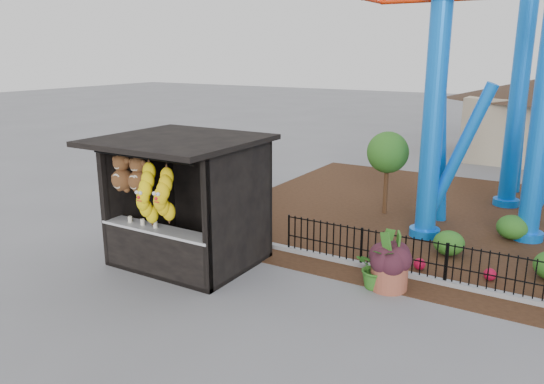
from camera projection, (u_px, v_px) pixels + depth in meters
The scene contains 7 objects.
ground at pixel (268, 309), 10.73m from camera, with size 120.00×120.00×0.00m, color slate.
mulch_bed at pixel (529, 231), 15.35m from camera, with size 18.00×12.00×0.02m, color #331E11.
curb at pixel (503, 295), 11.20m from camera, with size 18.00×0.18×0.12m, color gray.
prize_booth at pixel (179, 204), 12.58m from camera, with size 3.50×3.40×3.12m.
terracotta_planter at pixel (389, 276), 11.57m from camera, with size 0.80×0.80×0.60m, color #964B36.
planter_foliage at pixel (391, 249), 11.41m from camera, with size 0.70×0.70×0.64m, color #31131D.
potted_plant at pixel (377, 267), 11.56m from camera, with size 0.89×0.77×0.99m, color #295318.
Camera 1 is at (5.12, -8.31, 5.05)m, focal length 35.00 mm.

